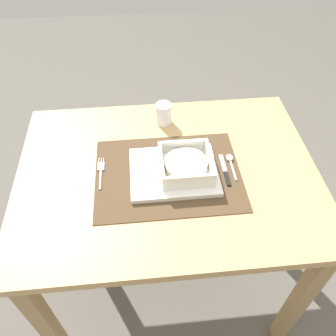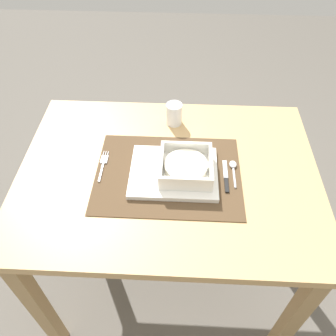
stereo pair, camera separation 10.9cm
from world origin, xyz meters
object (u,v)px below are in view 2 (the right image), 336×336
at_px(porridge_bowl, 186,167).
at_px(spoon, 233,167).
at_px(drinking_glass, 174,115).
at_px(fork, 103,163).
at_px(dining_table, 168,192).
at_px(butter_knife, 226,178).

distance_m(porridge_bowl, spoon, 0.16).
height_order(porridge_bowl, drinking_glass, drinking_glass).
xyz_separation_m(fork, spoon, (0.43, 0.00, 0.00)).
distance_m(dining_table, spoon, 0.24).
xyz_separation_m(spoon, butter_knife, (-0.03, -0.05, -0.00)).
height_order(dining_table, porridge_bowl, porridge_bowl).
bearing_deg(dining_table, porridge_bowl, -16.91).
relative_size(dining_table, spoon, 8.61).
xyz_separation_m(porridge_bowl, butter_knife, (0.13, -0.01, -0.03)).
bearing_deg(drinking_glass, dining_table, -92.08).
bearing_deg(butter_knife, dining_table, 171.30).
height_order(dining_table, drinking_glass, drinking_glass).
relative_size(dining_table, fork, 7.17).
height_order(fork, butter_knife, butter_knife).
bearing_deg(drinking_glass, fork, -134.69).
bearing_deg(fork, dining_table, -3.38).
distance_m(fork, spoon, 0.43).
xyz_separation_m(porridge_bowl, spoon, (0.16, 0.04, -0.03)).
height_order(porridge_bowl, butter_knife, porridge_bowl).
bearing_deg(dining_table, spoon, 5.30).
distance_m(porridge_bowl, butter_knife, 0.13).
height_order(dining_table, spoon, spoon).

